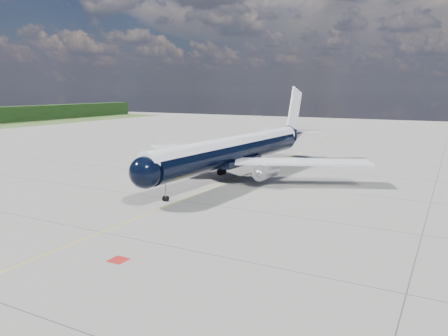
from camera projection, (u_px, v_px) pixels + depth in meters
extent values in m
plane|color=gray|center=(244.00, 175.00, 76.44)|extent=(320.00, 320.00, 0.00)
cube|color=yellow|center=(231.00, 181.00, 72.10)|extent=(0.16, 160.00, 0.01)
cube|color=maroon|center=(118.00, 260.00, 38.58)|extent=(1.60, 1.60, 0.01)
cylinder|color=black|center=(234.00, 152.00, 73.02)|extent=(6.97, 41.76, 4.16)
sphere|color=black|center=(145.00, 172.00, 54.76)|extent=(4.43, 4.43, 4.16)
cone|color=black|center=(295.00, 134.00, 94.35)|extent=(4.67, 7.92, 4.16)
cylinder|color=white|center=(234.00, 145.00, 72.83)|extent=(6.20, 43.88, 3.24)
cube|color=black|center=(144.00, 168.00, 54.47)|extent=(2.71, 1.49, 0.60)
cube|color=white|center=(185.00, 151.00, 80.55)|extent=(20.73, 15.74, 0.35)
cube|color=white|center=(302.00, 162.00, 68.57)|extent=(21.41, 13.57, 0.35)
cube|color=black|center=(234.00, 161.00, 73.29)|extent=(5.33, 11.23, 1.09)
cylinder|color=silver|center=(192.00, 163.00, 75.30)|extent=(2.79, 5.19, 2.45)
cylinder|color=silver|center=(266.00, 171.00, 67.88)|extent=(2.79, 5.19, 2.45)
sphere|color=gray|center=(184.00, 165.00, 73.38)|extent=(1.28, 1.28, 1.20)
sphere|color=gray|center=(259.00, 173.00, 65.97)|extent=(1.28, 1.28, 1.20)
cube|color=white|center=(193.00, 158.00, 75.34)|extent=(0.48, 3.51, 1.20)
cube|color=white|center=(267.00, 165.00, 67.92)|extent=(0.48, 3.51, 1.20)
cube|color=white|center=(295.00, 108.00, 92.90)|extent=(0.82, 6.95, 9.33)
cube|color=white|center=(295.00, 130.00, 94.19)|extent=(14.43, 4.46, 0.24)
cylinder|color=gray|center=(166.00, 191.00, 58.53)|extent=(0.21, 0.21, 2.30)
cylinder|color=black|center=(164.00, 198.00, 58.82)|extent=(0.25, 0.78, 0.77)
cylinder|color=black|center=(167.00, 199.00, 58.59)|extent=(0.25, 0.78, 0.77)
cylinder|color=gray|center=(222.00, 166.00, 76.77)|extent=(0.30, 0.30, 2.08)
cylinder|color=gray|center=(257.00, 170.00, 73.12)|extent=(0.30, 0.30, 2.08)
cylinder|color=black|center=(220.00, 172.00, 76.42)|extent=(0.57, 1.23, 1.20)
cylinder|color=black|center=(224.00, 171.00, 77.43)|extent=(0.57, 1.23, 1.20)
cylinder|color=black|center=(255.00, 176.00, 72.77)|extent=(0.57, 1.23, 1.20)
cylinder|color=black|center=(259.00, 175.00, 73.77)|extent=(0.57, 1.23, 1.20)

